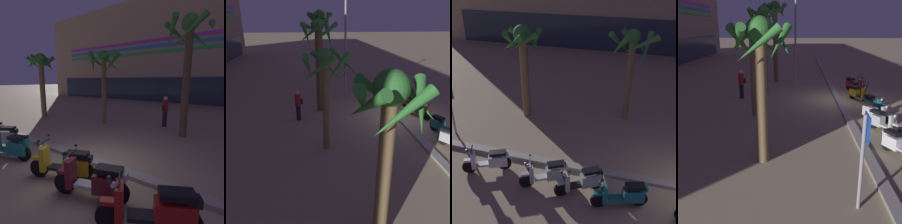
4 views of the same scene
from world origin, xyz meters
The scene contains 11 objects.
ground_plane centered at (0.00, 0.00, 0.00)m, with size 200.00×200.00×0.00m, color #9E896B.
curb_strip centered at (0.00, 0.25, 0.06)m, with size 60.00×0.36×0.12m, color gray.
scooter_silver_tail_end centered at (-3.97, -0.88, 0.46)m, with size 1.54×1.06×1.17m.
scooter_teal_mid_rear centered at (-2.55, -1.15, 0.46)m, with size 1.79×0.85×1.04m.
scooter_yellow_mid_centre centered at (-0.02, -0.89, 0.45)m, with size 1.73×0.94×1.17m.
scooter_maroon_second_in_line centered at (1.17, -1.05, 0.45)m, with size 1.77×0.82×1.17m.
scooter_red_last_in_row centered at (2.61, -1.12, 0.46)m, with size 1.68×1.02×1.04m.
palm_tree_by_mall_entrance centered at (-8.05, 3.76, 3.37)m, with size 1.90×1.98×4.56m.
palm_tree_near_sign centered at (1.55, 4.89, 4.10)m, with size 2.32×2.38×5.53m.
palm_tree_far_corner centered at (-3.21, 4.79, 3.36)m, with size 2.28×2.30×4.45m.
pedestrian_by_palm_tree centered at (0.22, 6.16, 0.94)m, with size 0.34×0.45×1.77m.
Camera 1 is at (3.54, -3.76, 2.67)m, focal length 28.14 mm.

